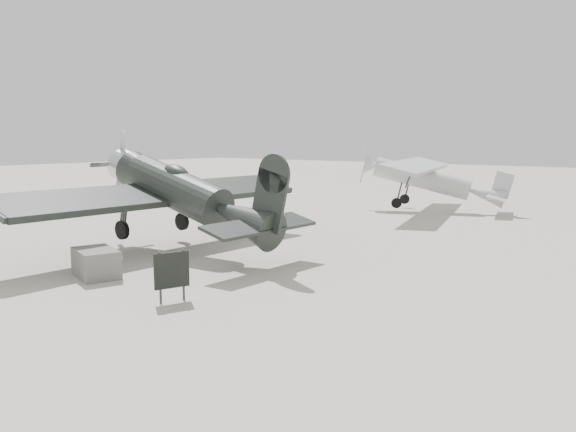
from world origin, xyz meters
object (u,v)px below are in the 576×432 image
at_px(equipment_block, 96,263).
at_px(highwing_monoplane, 428,175).
at_px(sign_board, 172,271).
at_px(lowwing_monoplane, 185,194).

bearing_deg(equipment_block, highwing_monoplane, 85.88).
xyz_separation_m(highwing_monoplane, sign_board, (2.50, -22.33, -1.34)).
bearing_deg(highwing_monoplane, sign_board, -98.32).
height_order(lowwing_monoplane, sign_board, lowwing_monoplane).
bearing_deg(lowwing_monoplane, equipment_block, -79.31).
relative_size(highwing_monoplane, equipment_block, 6.93).
relative_size(lowwing_monoplane, sign_board, 9.38).
height_order(highwing_monoplane, sign_board, highwing_monoplane).
xyz_separation_m(lowwing_monoplane, sign_board, (4.71, -4.78, -1.43)).
bearing_deg(highwing_monoplane, lowwing_monoplane, -111.89).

